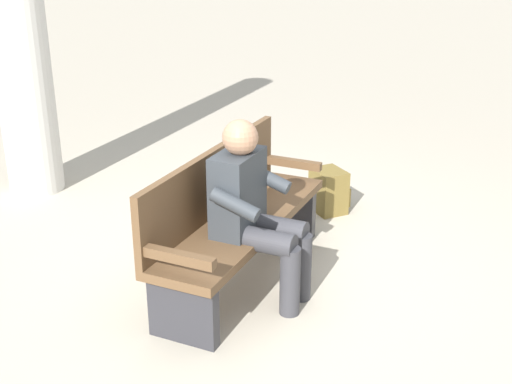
{
  "coord_description": "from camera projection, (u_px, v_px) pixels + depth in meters",
  "views": [
    {
      "loc": [
        3.41,
        2.14,
        2.26
      ],
      "look_at": [
        0.08,
        0.15,
        0.7
      ],
      "focal_mm": 46.8,
      "sensor_mm": 36.0,
      "label": 1
    }
  ],
  "objects": [
    {
      "name": "ground_plane",
      "position": [
        243.0,
        279.0,
        4.57
      ],
      "size": [
        40.0,
        40.0,
        0.0
      ],
      "primitive_type": "plane",
      "color": "#B7AD99"
    },
    {
      "name": "backpack",
      "position": [
        329.0,
        191.0,
        5.59
      ],
      "size": [
        0.36,
        0.37,
        0.37
      ],
      "rotation": [
        0.0,
        0.0,
        0.98
      ],
      "color": "brown",
      "rests_on": "ground"
    },
    {
      "name": "person_seated",
      "position": [
        254.0,
        207.0,
        4.13
      ],
      "size": [
        0.6,
        0.6,
        1.18
      ],
      "rotation": [
        0.0,
        0.0,
        0.11
      ],
      "color": "#33383D",
      "rests_on": "ground"
    },
    {
      "name": "bench_near",
      "position": [
        233.0,
        216.0,
        4.43
      ],
      "size": [
        1.84,
        0.67,
        0.9
      ],
      "rotation": [
        0.0,
        0.0,
        0.11
      ],
      "color": "brown",
      "rests_on": "ground"
    }
  ]
}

